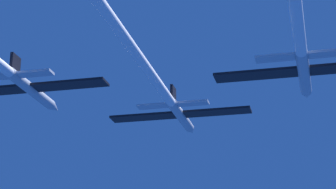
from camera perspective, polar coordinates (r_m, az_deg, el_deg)
jet_lead at (r=81.50m, az=-0.64°, el=0.62°), size 19.31×48.17×3.20m
jet_right_wing at (r=62.66m, az=10.88°, el=5.96°), size 19.31×50.91×3.20m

